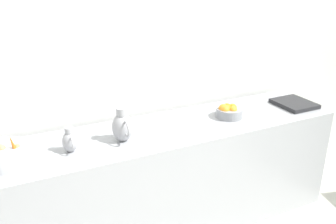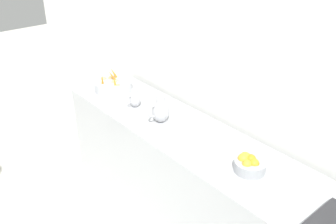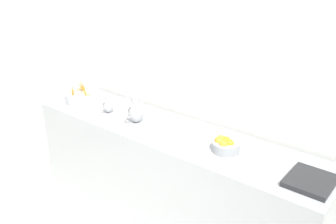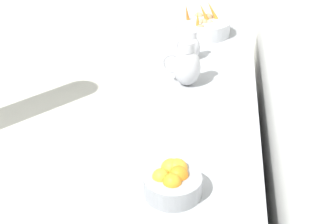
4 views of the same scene
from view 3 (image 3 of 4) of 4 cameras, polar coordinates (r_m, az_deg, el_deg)
tile_wall_left at (r=3.20m, az=12.33°, el=7.06°), size 0.10×8.30×3.00m
prep_counter at (r=3.53m, az=0.17°, el=-9.51°), size 0.67×2.92×0.91m
vegetable_colander at (r=4.05m, az=-13.01°, el=2.35°), size 0.38×0.38×0.23m
orange_bowl at (r=2.98m, az=8.78°, el=-5.03°), size 0.22×0.22×0.12m
metal_pitcher_tall at (r=3.43m, az=-5.03°, el=0.18°), size 0.21×0.15×0.25m
metal_pitcher_short at (r=3.69m, az=-9.26°, el=1.07°), size 0.15×0.10×0.18m
counter_sink_basin at (r=2.75m, az=21.14°, el=-9.87°), size 0.34×0.30×0.04m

